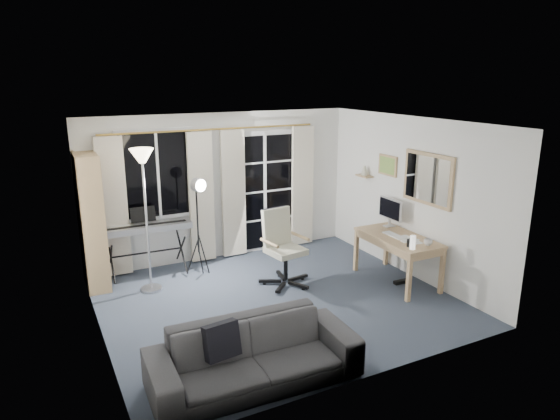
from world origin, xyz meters
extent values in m
cube|color=#353E4E|center=(0.00, 0.00, -0.01)|extent=(4.50, 4.00, 0.02)
cube|color=white|center=(-1.05, 1.98, 1.50)|extent=(1.20, 0.06, 1.40)
cube|color=black|center=(-1.05, 1.95, 1.50)|extent=(1.10, 0.02, 1.30)
cube|color=white|center=(-1.05, 1.94, 1.50)|extent=(0.04, 0.03, 1.30)
cube|color=white|center=(0.75, 1.98, 1.02)|extent=(1.32, 0.06, 2.11)
cube|color=black|center=(0.45, 1.95, 1.02)|extent=(0.55, 0.02, 1.95)
cube|color=black|center=(1.05, 1.95, 1.02)|extent=(0.55, 0.02, 1.95)
cube|color=white|center=(0.75, 1.94, 1.02)|extent=(0.05, 0.04, 2.05)
cube|color=white|center=(0.75, 1.94, 0.55)|extent=(1.15, 0.03, 0.03)
cube|color=white|center=(0.75, 1.94, 1.05)|extent=(1.15, 0.03, 0.03)
cube|color=white|center=(0.75, 1.94, 1.55)|extent=(1.15, 0.03, 0.03)
cylinder|color=gold|center=(-0.15, 1.90, 2.15)|extent=(3.50, 0.03, 0.03)
cube|color=beige|center=(-1.75, 1.88, 1.08)|extent=(0.40, 0.07, 2.10)
cube|color=beige|center=(-0.40, 1.88, 1.08)|extent=(0.40, 0.07, 2.10)
cube|color=beige|center=(0.15, 1.88, 1.08)|extent=(0.40, 0.07, 2.10)
cube|color=beige|center=(1.45, 1.88, 1.08)|extent=(0.40, 0.07, 2.10)
cube|color=tan|center=(-2.10, 1.31, 0.97)|extent=(0.31, 0.04, 1.95)
cube|color=tan|center=(-2.08, 2.18, 0.97)|extent=(0.31, 0.04, 1.95)
cube|color=tan|center=(-2.23, 1.75, 0.97)|extent=(0.05, 0.88, 1.95)
cube|color=tan|center=(-2.09, 1.74, 0.03)|extent=(0.34, 0.88, 0.02)
cube|color=tan|center=(-2.09, 1.74, 0.39)|extent=(0.34, 0.88, 0.02)
cube|color=tan|center=(-2.09, 1.74, 0.76)|extent=(0.34, 0.88, 0.02)
cube|color=tan|center=(-2.09, 1.74, 1.13)|extent=(0.34, 0.88, 0.02)
cube|color=tan|center=(-2.09, 1.74, 1.50)|extent=(0.34, 0.88, 0.02)
cube|color=tan|center=(-2.09, 1.74, 1.92)|extent=(0.34, 0.88, 0.02)
cube|color=white|center=(-2.08, 1.38, 0.53)|extent=(0.22, 0.06, 0.25)
cube|color=brown|center=(-2.08, 1.48, 0.50)|extent=(0.22, 0.05, 0.20)
cube|color=#383838|center=(-2.08, 1.56, 0.51)|extent=(0.22, 0.04, 0.22)
cube|color=brown|center=(-2.07, 1.63, 0.55)|extent=(0.22, 0.04, 0.29)
cube|color=white|center=(-2.07, 1.71, 0.51)|extent=(0.22, 0.06, 0.23)
cube|color=#A74A2F|center=(-2.07, 1.80, 0.52)|extent=(0.22, 0.04, 0.23)
cube|color=navy|center=(-2.07, 1.87, 0.52)|extent=(0.22, 0.05, 0.24)
cube|color=brown|center=(-2.06, 1.96, 0.51)|extent=(0.22, 0.04, 0.22)
cube|color=#A74A2F|center=(-2.06, 2.03, 0.52)|extent=(0.22, 0.06, 0.23)
cube|color=#383838|center=(-2.06, 2.12, 0.53)|extent=(0.22, 0.03, 0.26)
cube|color=navy|center=(-2.08, 1.38, 0.90)|extent=(0.22, 0.04, 0.27)
cube|color=#383838|center=(-2.08, 1.45, 0.90)|extent=(0.22, 0.06, 0.26)
cube|color=#383838|center=(-2.08, 1.55, 0.88)|extent=(0.22, 0.04, 0.22)
cube|color=navy|center=(-2.07, 1.62, 0.88)|extent=(0.22, 0.04, 0.21)
cube|color=navy|center=(-2.07, 1.69, 0.88)|extent=(0.22, 0.04, 0.23)
cube|color=#383838|center=(-2.07, 1.77, 0.90)|extent=(0.22, 0.04, 0.27)
cube|color=#383838|center=(-2.07, 1.84, 0.88)|extent=(0.22, 0.05, 0.21)
cube|color=#ACA940|center=(-2.07, 1.92, 0.88)|extent=(0.22, 0.05, 0.23)
cube|color=brown|center=(-2.06, 2.00, 0.89)|extent=(0.22, 0.03, 0.24)
cube|color=#383838|center=(-2.06, 2.07, 0.88)|extent=(0.22, 0.03, 0.23)
cube|color=#A74A2F|center=(-2.08, 1.38, 1.28)|extent=(0.22, 0.04, 0.28)
cube|color=#383838|center=(-2.08, 1.46, 1.25)|extent=(0.22, 0.03, 0.21)
cube|color=white|center=(-2.08, 1.52, 1.29)|extent=(0.22, 0.04, 0.29)
cube|color=white|center=(-2.07, 1.59, 1.27)|extent=(0.22, 0.04, 0.27)
cube|color=brown|center=(-2.07, 1.67, 1.25)|extent=(0.22, 0.04, 0.22)
cube|color=navy|center=(-2.07, 1.74, 1.25)|extent=(0.22, 0.05, 0.22)
cylinder|color=#B2B2B7|center=(-1.43, 1.14, 0.02)|extent=(0.39, 0.39, 0.03)
cylinder|color=#B2B2B7|center=(-1.43, 1.14, 0.97)|extent=(0.04, 0.04, 1.88)
cone|color=#FFE5B2|center=(-1.43, 1.14, 1.93)|extent=(0.41, 0.41, 0.19)
cylinder|color=black|center=(-1.88, 1.72, 0.37)|extent=(0.05, 0.66, 0.60)
cylinder|color=black|center=(-1.88, 1.72, 0.37)|extent=(0.05, 0.66, 0.60)
cylinder|color=black|center=(-0.83, 1.68, 0.37)|extent=(0.05, 0.66, 0.60)
cylinder|color=black|center=(-0.83, 1.68, 0.37)|extent=(0.05, 0.66, 0.60)
cylinder|color=black|center=(-1.35, 1.70, 0.37)|extent=(1.05, 0.07, 0.03)
cube|color=silver|center=(-1.35, 1.70, 0.77)|extent=(1.38, 0.40, 0.09)
cube|color=white|center=(-1.35, 1.62, 0.80)|extent=(1.26, 0.20, 0.02)
cube|color=black|center=(-1.35, 1.66, 0.81)|extent=(1.22, 0.13, 0.01)
cube|color=black|center=(-1.35, 1.80, 0.94)|extent=(0.37, 0.09, 0.23)
cylinder|color=black|center=(-0.53, 1.45, 0.28)|extent=(0.11, 0.23, 0.62)
cylinder|color=black|center=(-0.71, 1.47, 0.28)|extent=(0.24, 0.05, 0.62)
cylinder|color=black|center=(-0.64, 1.31, 0.28)|extent=(0.15, 0.20, 0.62)
cylinder|color=black|center=(-0.63, 1.41, 0.88)|extent=(0.03, 0.03, 1.07)
cylinder|color=silver|center=(-0.61, 1.37, 1.41)|extent=(0.23, 0.18, 0.20)
cylinder|color=white|center=(-0.58, 1.31, 1.41)|extent=(0.17, 0.09, 0.18)
cube|color=black|center=(0.59, 0.47, 0.05)|extent=(0.34, 0.10, 0.04)
cylinder|color=black|center=(0.68, 0.48, 0.03)|extent=(0.06, 0.06, 0.05)
cube|color=black|center=(0.40, 0.66, 0.05)|extent=(0.11, 0.34, 0.04)
cylinder|color=black|center=(0.42, 0.75, 0.03)|extent=(0.06, 0.06, 0.05)
cube|color=black|center=(0.16, 0.54, 0.05)|extent=(0.32, 0.20, 0.04)
cylinder|color=black|center=(0.09, 0.58, 0.03)|extent=(0.06, 0.06, 0.05)
cube|color=black|center=(0.20, 0.28, 0.05)|extent=(0.27, 0.27, 0.04)
cylinder|color=black|center=(0.14, 0.22, 0.03)|extent=(0.06, 0.06, 0.05)
cube|color=black|center=(0.47, 0.23, 0.05)|extent=(0.19, 0.32, 0.04)
cylinder|color=black|center=(0.51, 0.16, 0.03)|extent=(0.06, 0.06, 0.05)
cylinder|color=black|center=(0.37, 0.44, 0.29)|extent=(0.07, 0.07, 0.42)
cube|color=beige|center=(0.37, 0.44, 0.52)|extent=(0.54, 0.54, 0.08)
cube|color=beige|center=(0.33, 0.66, 0.83)|extent=(0.47, 0.19, 0.55)
cube|color=black|center=(0.33, 0.70, 0.85)|extent=(0.45, 0.17, 0.50)
cylinder|color=tan|center=(0.10, 0.42, 0.69)|extent=(0.11, 0.42, 0.05)
cylinder|color=tan|center=(0.63, 0.50, 0.69)|extent=(0.11, 0.42, 0.05)
cube|color=#9F7B52|center=(1.88, -0.20, 0.69)|extent=(0.68, 1.33, 0.04)
cube|color=#9F7B52|center=(1.88, -0.20, 0.62)|extent=(0.64, 1.29, 0.09)
cube|color=#9F7B52|center=(1.58, -0.82, 0.33)|extent=(0.06, 0.06, 0.67)
cube|color=#9F7B52|center=(2.16, -0.83, 0.33)|extent=(0.06, 0.06, 0.67)
cube|color=#9F7B52|center=(1.60, 0.42, 0.33)|extent=(0.06, 0.06, 0.67)
cube|color=#9F7B52|center=(2.18, 0.41, 0.33)|extent=(0.06, 0.06, 0.67)
cube|color=silver|center=(2.08, 0.25, 0.71)|extent=(0.17, 0.12, 0.01)
cube|color=silver|center=(2.08, 0.25, 0.84)|extent=(0.04, 0.03, 0.21)
cube|color=silver|center=(2.08, 0.25, 0.99)|extent=(0.04, 0.51, 0.32)
cube|color=black|center=(2.06, 0.25, 0.99)|extent=(0.02, 0.47, 0.28)
cube|color=white|center=(1.84, -0.16, 0.71)|extent=(0.14, 0.40, 0.02)
cube|color=white|center=(1.78, -0.44, 0.71)|extent=(0.06, 0.09, 0.02)
cube|color=white|center=(1.93, -0.35, 0.71)|extent=(0.24, 0.30, 0.01)
cube|color=white|center=(1.89, -0.54, 0.71)|extent=(0.21, 0.16, 0.00)
cube|color=black|center=(1.71, -0.63, 0.76)|extent=(0.05, 0.04, 0.11)
cylinder|color=white|center=(1.69, -0.72, 0.80)|extent=(0.08, 0.08, 0.19)
cube|color=black|center=(1.93, -0.30, 0.02)|extent=(0.28, 0.08, 0.05)
imported|color=silver|center=(1.98, -0.70, 0.76)|extent=(0.12, 0.09, 0.12)
cube|color=tan|center=(2.23, -0.35, 1.55)|extent=(0.04, 0.94, 0.74)
cube|color=white|center=(2.21, -0.35, 1.55)|extent=(0.01, 0.84, 0.64)
cube|color=tan|center=(2.23, 0.55, 1.60)|extent=(0.03, 0.42, 0.32)
cube|color=#4D9A4D|center=(2.21, 0.55, 1.60)|extent=(0.00, 0.36, 0.26)
cube|color=tan|center=(2.16, 1.05, 1.35)|extent=(0.16, 0.30, 0.02)
cone|color=beige|center=(2.16, 1.05, 1.44)|extent=(0.12, 0.12, 0.15)
imported|color=#333336|center=(-1.02, -1.55, 0.41)|extent=(2.10, 0.69, 0.81)
cube|color=black|center=(-1.32, -1.44, 0.48)|extent=(0.37, 0.23, 0.37)
camera|label=1|loc=(-2.78, -5.56, 2.98)|focal=32.00mm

